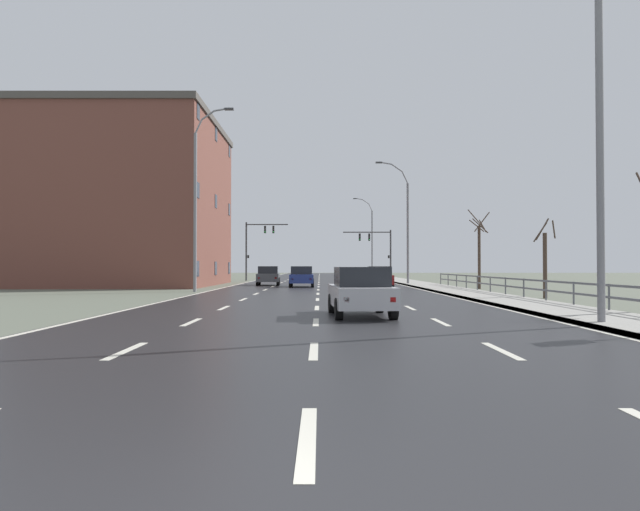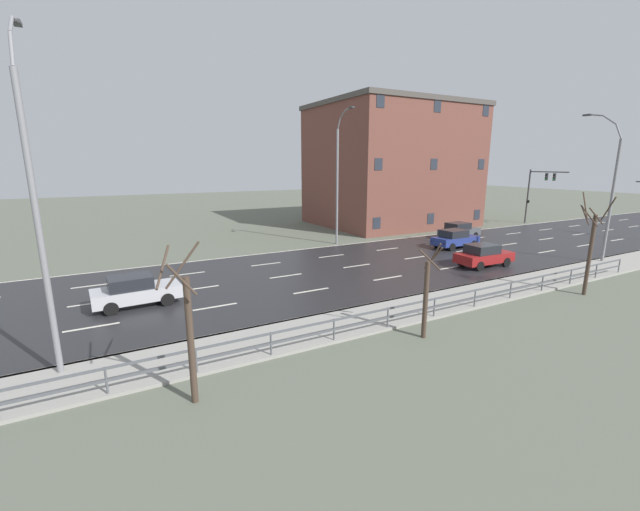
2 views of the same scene
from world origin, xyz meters
TOP-DOWN VIEW (x-y plane):
  - ground_plane at (0.00, 48.00)m, footprint 160.00×160.00m
  - road_asphalt_strip at (0.00, 59.99)m, footprint 14.00×120.00m
  - guardrail at (9.85, 25.34)m, footprint 0.07×34.91m
  - street_lamp_foreground at (7.41, 11.93)m, footprint 2.89×0.24m
  - street_lamp_midground at (7.40, 45.26)m, footprint 2.83×0.24m
  - street_lamp_left_bank at (-7.46, 31.93)m, footprint 2.46×0.24m
  - traffic_signal_left at (-6.82, 58.71)m, footprint 4.63×0.36m
  - car_far_left at (1.40, 14.78)m, footprint 2.02×4.19m
  - car_near_left at (4.25, 36.69)m, footprint 1.96×4.16m
  - car_mid_centre at (-1.27, 39.81)m, footprint 1.90×4.13m
  - car_far_right at (-4.11, 43.38)m, footprint 1.99×4.18m
  - brick_building at (-15.50, 43.94)m, footprint 14.22×16.66m
  - bare_tree_near at (11.36, 15.55)m, footprint 1.32×1.40m
  - bare_tree_mid at (11.20, 24.83)m, footprint 1.06×1.11m
  - bare_tree_far at (11.19, 36.38)m, footprint 1.60×1.69m

SIDE VIEW (x-z plane):
  - ground_plane at x=0.00m, z-range -0.12..0.00m
  - road_asphalt_strip at x=0.00m, z-range 0.00..0.02m
  - guardrail at x=9.85m, z-range 0.21..1.21m
  - car_far_left at x=1.40m, z-range 0.02..1.59m
  - car_near_left at x=4.25m, z-range 0.02..1.59m
  - car_mid_centre at x=-1.27m, z-range 0.02..1.59m
  - car_far_right at x=-4.11m, z-range 0.02..1.59m
  - bare_tree_mid at x=11.20m, z-range -0.16..3.82m
  - bare_tree_near at x=11.36m, z-range -0.19..4.60m
  - bare_tree_far at x=11.19m, z-range -0.18..5.36m
  - traffic_signal_left at x=-6.82m, z-range 1.14..7.49m
  - street_lamp_midground at x=7.40m, z-range -0.15..10.38m
  - street_lamp_left_bank at x=-7.46m, z-range -0.11..11.31m
  - street_lamp_foreground at x=7.41m, z-range -0.16..11.45m
  - brick_building at x=-15.50m, z-range 0.01..13.62m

